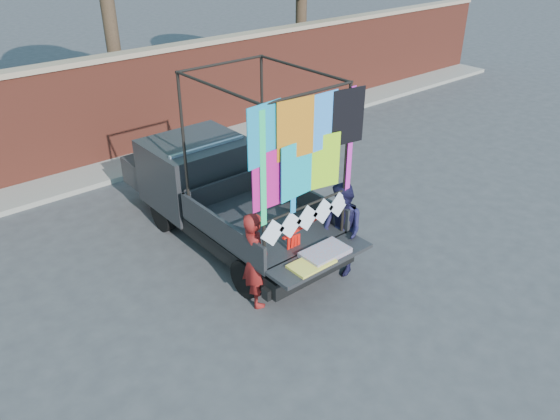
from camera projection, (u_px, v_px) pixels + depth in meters
ground at (291, 288)px, 9.21m from camera, size 90.00×90.00×0.00m
brick_wall at (104, 110)px, 13.27m from camera, size 30.00×0.45×2.61m
curb at (124, 167)px, 13.41m from camera, size 30.00×1.20×0.12m
pickup_truck at (213, 190)px, 10.53m from camera, size 2.15×5.41×3.40m
woman at (255, 259)px, 8.50m from camera, size 0.56×0.69×1.64m
man at (341, 230)px, 9.27m from camera, size 0.80×0.94×1.67m
streamer_bundle at (296, 239)px, 8.76m from camera, size 0.84×0.18×0.59m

